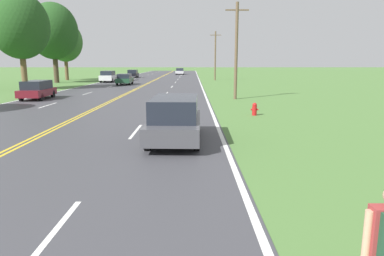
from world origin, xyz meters
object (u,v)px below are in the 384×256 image
(tree_behind_sign, at_px, (19,26))
(car_silver_sedan_distant, at_px, (179,71))
(car_dark_green_sedan_mid_near, at_px, (124,79))
(car_black_hatchback_receding, at_px, (132,73))
(fire_hydrant, at_px, (254,109))
(car_maroon_hatchback_approaching, at_px, (36,89))
(car_white_hatchback_mid_far, at_px, (107,76))
(car_dark_grey_van_nearest, at_px, (174,118))
(tree_far_back, at_px, (64,42))
(tree_mid_treeline, at_px, (52,31))

(tree_behind_sign, distance_m, car_silver_sedan_distant, 48.64)
(car_dark_green_sedan_mid_near, xyz_separation_m, car_black_hatchback_receding, (-2.42, 20.48, 0.06))
(fire_hydrant, bearing_deg, car_silver_sedan_distant, 95.71)
(car_maroon_hatchback_approaching, distance_m, car_dark_green_sedan_mid_near, 18.20)
(car_white_hatchback_mid_far, xyz_separation_m, car_black_hatchback_receding, (1.12, 14.79, -0.08))
(tree_behind_sign, xyz_separation_m, car_maroon_hatchback_approaching, (5.57, -9.58, -5.84))
(car_black_hatchback_receding, bearing_deg, car_dark_grey_van_nearest, -169.28)
(car_maroon_hatchback_approaching, bearing_deg, car_dark_green_sedan_mid_near, -13.81)
(car_maroon_hatchback_approaching, xyz_separation_m, car_dark_green_sedan_mid_near, (3.53, 17.85, -0.04))
(tree_far_back, height_order, car_dark_green_sedan_mid_near, tree_far_back)
(tree_far_back, xyz_separation_m, car_white_hatchback_mid_far, (8.27, -6.12, -5.29))
(car_white_hatchback_mid_far, relative_size, car_black_hatchback_receding, 1.17)
(car_dark_grey_van_nearest, height_order, car_dark_green_sedan_mid_near, car_dark_grey_van_nearest)
(tree_mid_treeline, bearing_deg, car_maroon_hatchback_approaching, -72.25)
(tree_mid_treeline, bearing_deg, car_dark_grey_van_nearest, -63.02)
(tree_mid_treeline, xyz_separation_m, car_silver_sedan_distant, (16.59, 33.18, -6.39))
(car_maroon_hatchback_approaching, bearing_deg, tree_mid_treeline, 15.13)
(tree_behind_sign, relative_size, car_dark_grey_van_nearest, 2.17)
(fire_hydrant, distance_m, car_silver_sedan_distant, 64.24)
(car_dark_green_sedan_mid_near, bearing_deg, tree_behind_sign, 129.98)
(tree_mid_treeline, distance_m, car_white_hatchback_mid_far, 9.58)
(tree_mid_treeline, xyz_separation_m, car_dark_grey_van_nearest, (18.86, -37.05, -6.30))
(tree_behind_sign, bearing_deg, car_dark_green_sedan_mid_near, 42.26)
(car_dark_grey_van_nearest, xyz_separation_m, car_black_hatchback_receding, (-10.62, 53.09, -0.06))
(car_dark_green_sedan_mid_near, bearing_deg, tree_far_back, 42.73)
(fire_hydrant, relative_size, tree_behind_sign, 0.07)
(car_dark_green_sedan_mid_near, distance_m, car_silver_sedan_distant, 38.08)
(fire_hydrant, xyz_separation_m, car_dark_grey_van_nearest, (-4.12, -6.30, 0.51))
(fire_hydrant, xyz_separation_m, tree_behind_sign, (-21.42, 18.03, 6.26))
(tree_behind_sign, xyz_separation_m, car_dark_green_sedan_mid_near, (9.10, 8.27, -5.87))
(fire_hydrant, relative_size, car_black_hatchback_receding, 0.19)
(tree_behind_sign, relative_size, car_white_hatchback_mid_far, 2.33)
(fire_hydrant, relative_size, tree_mid_treeline, 0.06)
(car_maroon_hatchback_approaching, relative_size, car_black_hatchback_receding, 1.13)
(car_maroon_hatchback_approaching, bearing_deg, car_white_hatchback_mid_far, -2.58)
(fire_hydrant, distance_m, tree_mid_treeline, 38.98)
(car_dark_grey_van_nearest, xyz_separation_m, car_white_hatchback_mid_far, (-11.74, 38.30, 0.02))
(tree_far_back, distance_m, car_dark_grey_van_nearest, 49.01)
(tree_behind_sign, distance_m, car_dark_grey_van_nearest, 30.41)
(fire_hydrant, xyz_separation_m, car_white_hatchback_mid_far, (-15.86, 32.00, 0.53))
(tree_behind_sign, xyz_separation_m, car_white_hatchback_mid_far, (5.56, 13.96, -5.73))
(tree_behind_sign, distance_m, car_dark_green_sedan_mid_near, 13.63)
(tree_far_back, bearing_deg, fire_hydrant, -57.66)
(tree_behind_sign, xyz_separation_m, car_black_hatchback_receding, (6.68, 28.75, -5.81))
(car_dark_grey_van_nearest, xyz_separation_m, car_dark_green_sedan_mid_near, (-8.20, 32.61, -0.12))
(tree_mid_treeline, distance_m, car_maroon_hatchback_approaching, 24.26)
(fire_hydrant, height_order, tree_far_back, tree_far_back)
(car_white_hatchback_mid_far, bearing_deg, car_black_hatchback_receding, -6.24)
(car_maroon_hatchback_approaching, bearing_deg, car_silver_sedan_distant, -12.30)
(fire_hydrant, distance_m, car_maroon_hatchback_approaching, 17.97)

